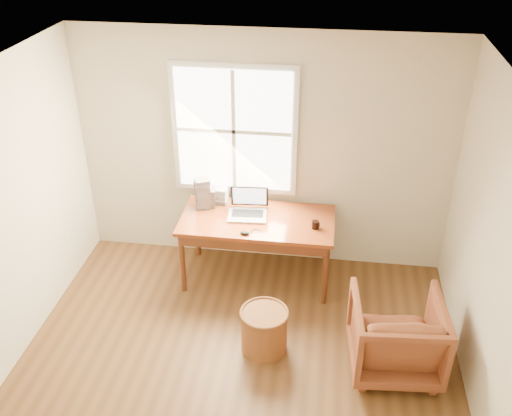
{
  "coord_description": "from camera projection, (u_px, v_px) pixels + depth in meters",
  "views": [
    {
      "loc": [
        0.69,
        -3.21,
        3.84
      ],
      "look_at": [
        0.01,
        1.65,
        0.97
      ],
      "focal_mm": 40.0,
      "sensor_mm": 36.0,
      "label": 1
    }
  ],
  "objects": [
    {
      "name": "desk",
      "position": [
        257.0,
        220.0,
        5.94
      ],
      "size": [
        1.6,
        0.8,
        0.04
      ],
      "primitive_type": "cube",
      "color": "brown",
      "rests_on": "room_shell"
    },
    {
      "name": "armchair",
      "position": [
        396.0,
        335.0,
        4.99
      ],
      "size": [
        0.84,
        0.86,
        0.72
      ],
      "primitive_type": "imported",
      "rotation": [
        0.0,
        0.0,
        3.22
      ],
      "color": "brown",
      "rests_on": "room_shell"
    },
    {
      "name": "mouse",
      "position": [
        245.0,
        233.0,
        5.66
      ],
      "size": [
        0.1,
        0.06,
        0.03
      ],
      "primitive_type": "ellipsoid",
      "rotation": [
        0.0,
        0.0,
        -0.02
      ],
      "color": "black",
      "rests_on": "desk"
    },
    {
      "name": "cd_stack_b",
      "position": [
        208.0,
        198.0,
        6.09
      ],
      "size": [
        0.16,
        0.15,
        0.21
      ],
      "primitive_type": "cube",
      "rotation": [
        0.0,
        0.0,
        0.23
      ],
      "color": "#27282C",
      "rests_on": "desk"
    },
    {
      "name": "coffee_mug",
      "position": [
        315.0,
        225.0,
        5.75
      ],
      "size": [
        0.08,
        0.08,
        0.08
      ],
      "primitive_type": "cylinder",
      "rotation": [
        0.0,
        0.0,
        -0.12
      ],
      "color": "black",
      "rests_on": "desk"
    },
    {
      "name": "cd_stack_d",
      "position": [
        221.0,
        196.0,
        6.17
      ],
      "size": [
        0.16,
        0.14,
        0.18
      ],
      "primitive_type": "cube",
      "rotation": [
        0.0,
        0.0,
        -0.09
      ],
      "color": "#A8ADB4",
      "rests_on": "desk"
    },
    {
      "name": "room_shell",
      "position": [
        225.0,
        267.0,
        4.25
      ],
      "size": [
        4.04,
        4.54,
        2.64
      ],
      "color": "brown",
      "rests_on": "ground"
    },
    {
      "name": "cd_stack_c",
      "position": [
        202.0,
        193.0,
        6.05
      ],
      "size": [
        0.19,
        0.18,
        0.34
      ],
      "primitive_type": "cube",
      "rotation": [
        0.0,
        0.0,
        0.38
      ],
      "color": "gray",
      "rests_on": "desk"
    },
    {
      "name": "wicker_stool",
      "position": [
        264.0,
        331.0,
        5.25
      ],
      "size": [
        0.46,
        0.46,
        0.42
      ],
      "primitive_type": "cylinder",
      "rotation": [
        0.0,
        0.0,
        0.1
      ],
      "color": "brown",
      "rests_on": "room_shell"
    },
    {
      "name": "cd_stack_a",
      "position": [
        207.0,
        193.0,
        6.12
      ],
      "size": [
        0.15,
        0.13,
        0.27
      ],
      "primitive_type": "cube",
      "rotation": [
        0.0,
        0.0,
        -0.1
      ],
      "color": "silver",
      "rests_on": "desk"
    },
    {
      "name": "laptop",
      "position": [
        247.0,
        204.0,
        5.88
      ],
      "size": [
        0.45,
        0.47,
        0.31
      ],
      "primitive_type": null,
      "rotation": [
        0.0,
        0.0,
        0.08
      ],
      "color": "#ACAFB3",
      "rests_on": "desk"
    }
  ]
}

